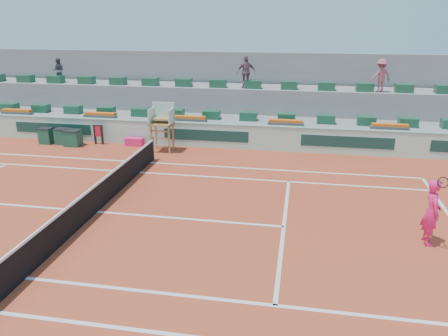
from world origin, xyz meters
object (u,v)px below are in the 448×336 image
Objects in this scene: umpire_chair at (162,120)px; drink_cooler_a at (73,138)px; player_bag at (135,142)px; tennis_player at (432,212)px.

umpire_chair is 5.02m from drink_cooler_a.
player_bag is at bearing 10.40° from drink_cooler_a.
drink_cooler_a is 17.38m from tennis_player.
umpire_chair is at bearing 143.78° from tennis_player.
umpire_chair is (1.75, -0.56, 1.33)m from player_bag.
player_bag is 3.20m from drink_cooler_a.
umpire_chair is at bearing -17.78° from player_bag.
drink_cooler_a is (-3.14, -0.58, 0.21)m from player_bag.
drink_cooler_a is (-4.90, -0.01, -1.12)m from umpire_chair.
umpire_chair reaches higher than player_bag.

